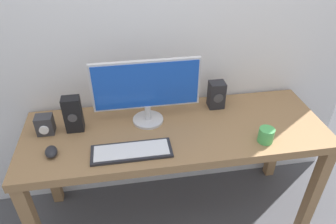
% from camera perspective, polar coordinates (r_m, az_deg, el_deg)
% --- Properties ---
extents(ground_plane, '(6.00, 6.00, 0.00)m').
position_cam_1_polar(ground_plane, '(2.37, 1.14, -18.00)').
color(ground_plane, '#4C4C51').
extents(desk, '(1.78, 0.62, 0.78)m').
position_cam_1_polar(desk, '(1.88, 1.38, -5.28)').
color(desk, '#936D47').
rests_on(desk, ground_plane).
extents(monitor, '(0.62, 0.18, 0.39)m').
position_cam_1_polar(monitor, '(1.77, -3.98, 4.33)').
color(monitor, silver).
rests_on(monitor, desk).
extents(keyboard_primary, '(0.43, 0.15, 0.02)m').
position_cam_1_polar(keyboard_primary, '(1.66, -6.73, -7.21)').
color(keyboard_primary, '#232328').
rests_on(keyboard_primary, desk).
extents(mouse, '(0.08, 0.10, 0.04)m').
position_cam_1_polar(mouse, '(1.74, -20.77, -6.88)').
color(mouse, '#232328').
rests_on(mouse, desk).
extents(speaker_right, '(0.10, 0.09, 0.17)m').
position_cam_1_polar(speaker_right, '(1.99, 8.93, 3.18)').
color(speaker_right, '#232328').
rests_on(speaker_right, desk).
extents(speaker_left, '(0.10, 0.08, 0.22)m').
position_cam_1_polar(speaker_left, '(1.83, -17.14, -0.39)').
color(speaker_left, black).
rests_on(speaker_left, desk).
extents(audio_controller, '(0.10, 0.09, 0.11)m').
position_cam_1_polar(audio_controller, '(1.88, -21.78, -2.22)').
color(audio_controller, '#333338').
rests_on(audio_controller, desk).
extents(coffee_mug, '(0.08, 0.08, 0.08)m').
position_cam_1_polar(coffee_mug, '(1.78, 17.66, -4.10)').
color(coffee_mug, '#4CB259').
rests_on(coffee_mug, desk).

